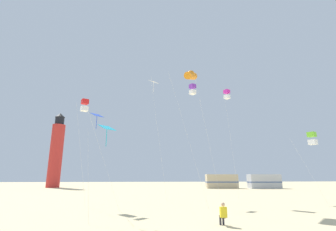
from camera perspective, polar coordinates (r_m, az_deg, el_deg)
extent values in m
cube|color=yellow|center=(13.84, 12.82, -21.19)|extent=(0.34, 0.22, 0.52)
sphere|color=#D8A87F|center=(13.80, 12.73, -19.63)|extent=(0.20, 0.20, 0.20)
cylinder|color=#2D2D38|center=(14.07, 12.98, -22.05)|extent=(0.13, 0.36, 0.13)
cylinder|color=#2D2D38|center=(14.25, 12.83, -22.88)|extent=(0.11, 0.11, 0.42)
cylinder|color=#2D2D38|center=(14.02, 12.31, -22.11)|extent=(0.13, 0.36, 0.13)
cylinder|color=#2D2D38|center=(14.21, 12.16, -22.94)|extent=(0.11, 0.11, 0.42)
cylinder|color=silver|center=(24.34, 30.09, -11.18)|extent=(1.20, 2.31, 5.81)
cube|color=#72D12D|center=(25.75, 30.57, -3.85)|extent=(0.82, 0.82, 0.44)
cube|color=white|center=(25.66, 30.76, -5.39)|extent=(0.82, 0.82, 0.44)
cylinder|color=silver|center=(25.05, 9.44, -5.82)|extent=(2.78, 2.44, 11.92)
cube|color=purple|center=(27.66, 5.76, 6.80)|extent=(0.82, 0.82, 0.44)
cube|color=white|center=(27.42, 5.79, 5.44)|extent=(0.82, 0.82, 0.44)
cylinder|color=silver|center=(29.25, 14.58, -6.34)|extent=(0.97, 0.03, 12.29)
cube|color=#D826A5|center=(31.17, 13.57, 5.45)|extent=(0.82, 0.82, 0.44)
cube|color=white|center=(30.95, 13.64, 4.23)|extent=(0.82, 0.82, 0.44)
cylinder|color=silver|center=(25.65, -2.24, -4.96)|extent=(1.87, 1.18, 13.00)
cube|color=white|center=(28.26, -3.40, 7.89)|extent=(1.22, 1.22, 0.40)
cylinder|color=white|center=(28.02, -3.42, 6.66)|extent=(0.04, 0.04, 1.10)
cylinder|color=silver|center=(20.50, 4.42, -4.36)|extent=(2.97, 1.51, 11.81)
cylinder|color=orange|center=(23.70, 5.37, 9.22)|extent=(1.75, 2.54, 1.48)
sphere|color=orange|center=(23.76, 5.36, 9.56)|extent=(0.76, 0.76, 0.76)
cylinder|color=silver|center=(19.54, -14.92, -9.80)|extent=(2.54, 1.95, 7.52)
cube|color=blue|center=(21.51, -16.28, 0.10)|extent=(1.22, 1.22, 0.40)
cylinder|color=blue|center=(21.37, -16.40, -1.60)|extent=(0.04, 0.04, 1.10)
cylinder|color=silver|center=(15.42, -18.18, -12.39)|extent=(0.85, 1.75, 5.48)
cube|color=#1EB2D1|center=(15.94, -14.08, -2.76)|extent=(1.22, 1.22, 0.40)
cylinder|color=#1EB2D1|center=(15.84, -14.22, -5.07)|extent=(0.04, 0.04, 1.10)
cylinder|color=silver|center=(22.91, -19.80, -8.11)|extent=(1.44, 0.37, 9.02)
cube|color=red|center=(24.54, -18.86, 3.07)|extent=(0.82, 0.82, 0.44)
cube|color=white|center=(24.35, -18.99, 1.49)|extent=(0.82, 0.82, 0.44)
cylinder|color=red|center=(61.06, -24.76, -8.45)|extent=(2.80, 2.80, 14.00)
cylinder|color=black|center=(62.15, -24.03, -1.20)|extent=(2.00, 2.00, 1.80)
cone|color=black|center=(62.44, -23.90, 0.05)|extent=(2.20, 2.20, 1.00)
cube|color=#C6B28C|center=(53.36, 12.43, -14.80)|extent=(6.55, 2.76, 2.80)
cube|color=#4C608C|center=(53.36, 12.44, -14.95)|extent=(6.59, 2.80, 0.24)
cube|color=#B7BABF|center=(55.23, 21.58, -14.14)|extent=(6.41, 2.32, 2.80)
cube|color=#4C608C|center=(55.23, 21.59, -14.28)|extent=(6.45, 2.36, 0.24)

